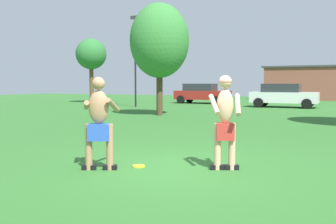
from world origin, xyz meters
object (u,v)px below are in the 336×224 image
at_px(car_white_near_post, 283,95).
at_px(tree_behind_players, 159,41).
at_px(lamp_post, 135,52).
at_px(tree_left_field, 91,55).
at_px(player_with_cap, 225,118).
at_px(car_red_mid_lot, 202,93).
at_px(player_in_blue, 99,121).
at_px(frisbee, 139,166).

relative_size(car_white_near_post, tree_behind_players, 0.78).
height_order(car_white_near_post, lamp_post, lamp_post).
bearing_deg(tree_left_field, player_with_cap, -48.97).
xyz_separation_m(car_white_near_post, car_red_mid_lot, (-6.60, 2.58, 0.00)).
relative_size(player_in_blue, frisbee, 6.88).
xyz_separation_m(player_in_blue, car_white_near_post, (0.86, 20.12, -0.09)).
bearing_deg(tree_left_field, car_white_near_post, 0.61).
bearing_deg(player_with_cap, tree_left_field, 131.03).
xyz_separation_m(car_white_near_post, tree_left_field, (-15.29, -0.16, 3.13)).
bearing_deg(car_red_mid_lot, tree_left_field, -162.50).
distance_m(player_with_cap, lamp_post, 18.96).
distance_m(car_white_near_post, tree_behind_players, 10.62).
distance_m(car_red_mid_lot, lamp_post, 7.33).
xyz_separation_m(player_in_blue, tree_left_field, (-14.43, 19.95, 3.05)).
bearing_deg(player_in_blue, player_with_cap, 23.81).
height_order(player_with_cap, car_white_near_post, player_with_cap).
bearing_deg(car_white_near_post, player_in_blue, -92.45).
bearing_deg(player_with_cap, lamp_post, 123.98).
relative_size(frisbee, lamp_post, 0.04).
bearing_deg(frisbee, tree_left_field, 127.61).
bearing_deg(tree_behind_players, tree_left_field, 139.70).
distance_m(frisbee, tree_behind_players, 12.15).
xyz_separation_m(lamp_post, tree_behind_players, (4.33, -5.36, -0.02)).
relative_size(tree_left_field, tree_behind_players, 0.95).
distance_m(player_in_blue, car_red_mid_lot, 23.41).
bearing_deg(player_in_blue, tree_behind_players, 109.91).
relative_size(player_with_cap, car_red_mid_lot, 0.40).
distance_m(player_with_cap, car_red_mid_lot, 23.14).
height_order(player_in_blue, car_white_near_post, player_in_blue).
height_order(player_with_cap, player_in_blue, player_with_cap).
bearing_deg(lamp_post, tree_left_field, 150.28).
height_order(car_white_near_post, car_red_mid_lot, same).
height_order(player_in_blue, lamp_post, lamp_post).
distance_m(player_with_cap, car_white_near_post, 19.22).
height_order(frisbee, tree_behind_players, tree_behind_players).
xyz_separation_m(car_white_near_post, tree_behind_players, (-4.89, -8.98, 2.87)).
distance_m(frisbee, tree_left_field, 24.87).
xyz_separation_m(player_with_cap, car_white_near_post, (-1.26, 19.18, -0.15)).
height_order(car_white_near_post, tree_behind_players, tree_behind_players).
xyz_separation_m(player_with_cap, lamp_post, (-10.49, 15.56, 2.74)).
bearing_deg(player_in_blue, car_red_mid_lot, 104.19).
xyz_separation_m(player_in_blue, lamp_post, (-8.36, 16.49, 2.80)).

